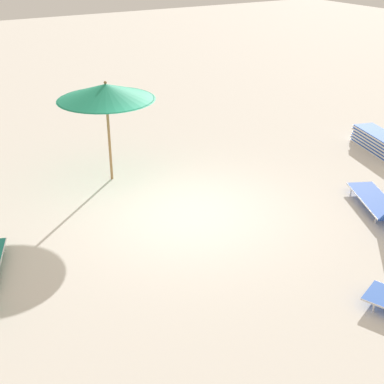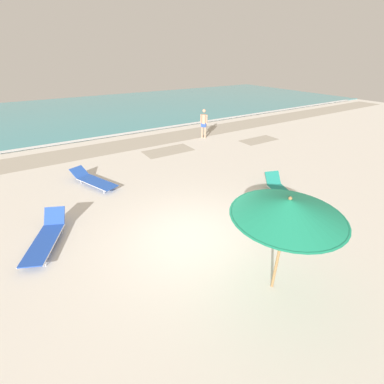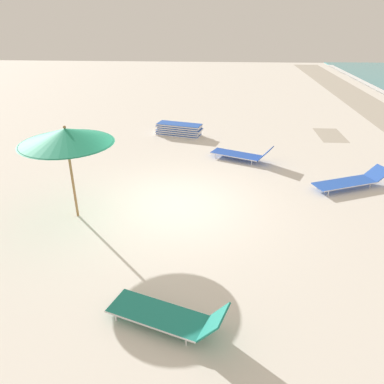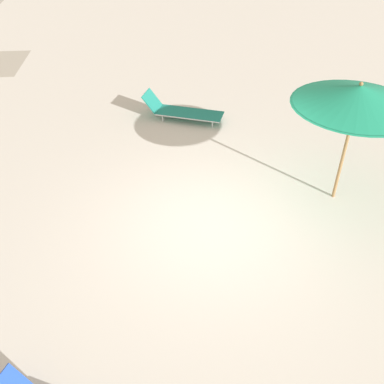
% 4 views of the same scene
% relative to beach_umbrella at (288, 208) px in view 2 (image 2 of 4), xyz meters
% --- Properties ---
extents(ground_plane, '(60.00, 60.00, 0.16)m').
position_rel_beach_umbrella_xyz_m(ground_plane, '(-0.70, 2.43, -2.18)').
color(ground_plane, silver).
extents(ocean_water, '(60.00, 18.78, 0.07)m').
position_rel_beach_umbrella_xyz_m(ocean_water, '(-0.70, 23.09, -2.07)').
color(ocean_water, teal).
rests_on(ocean_water, ground_plane).
extents(beach_umbrella, '(2.20, 2.20, 2.35)m').
position_rel_beach_umbrella_xyz_m(beach_umbrella, '(0.00, 0.00, 0.00)').
color(beach_umbrella, '#9E7547').
rests_on(beach_umbrella, ground_plane).
extents(sun_lounger_under_umbrella, '(1.43, 2.16, 0.60)m').
position_rel_beach_umbrella_xyz_m(sun_lounger_under_umbrella, '(-4.16, 4.39, -1.88)').
color(sun_lounger_under_umbrella, blue).
rests_on(sun_lounger_under_umbrella, ground_plane).
extents(sun_lounger_beside_umbrella, '(1.45, 2.39, 0.49)m').
position_rel_beach_umbrella_xyz_m(sun_lounger_beside_umbrella, '(-2.16, 7.45, -1.90)').
color(sun_lounger_beside_umbrella, blue).
rests_on(sun_lounger_beside_umbrella, ground_plane).
extents(sun_lounger_near_water_left, '(1.25, 2.10, 0.62)m').
position_rel_beach_umbrella_xyz_m(sun_lounger_near_water_left, '(3.51, 2.75, -1.88)').
color(sun_lounger_near_water_left, '#1E8475').
rests_on(sun_lounger_near_water_left, ground_plane).
extents(beachgoer_wading_adult, '(0.32, 0.37, 1.76)m').
position_rel_beach_umbrella_xyz_m(beachgoer_wading_adult, '(5.28, 10.47, -1.10)').
color(beachgoer_wading_adult, tan).
rests_on(beachgoer_wading_adult, ground_plane).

